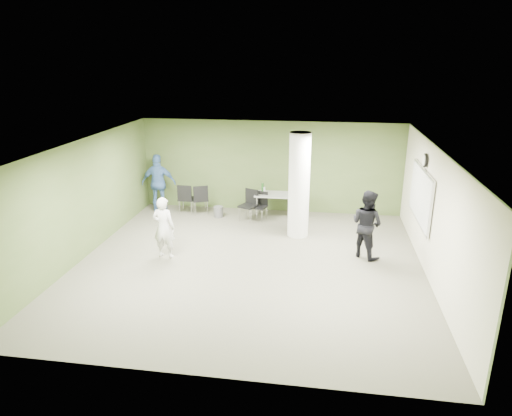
% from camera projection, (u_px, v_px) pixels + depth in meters
% --- Properties ---
extents(floor, '(8.00, 8.00, 0.00)m').
position_uv_depth(floor, '(249.00, 264.00, 10.70)').
color(floor, '#595746').
rests_on(floor, ground).
extents(ceiling, '(8.00, 8.00, 0.00)m').
position_uv_depth(ceiling, '(249.00, 146.00, 9.80)').
color(ceiling, white).
rests_on(ceiling, wall_back).
extents(wall_back, '(8.00, 2.80, 0.02)m').
position_uv_depth(wall_back, '(270.00, 167.00, 14.00)').
color(wall_back, '#45592A').
rests_on(wall_back, floor).
extents(wall_left, '(0.02, 8.00, 2.80)m').
position_uv_depth(wall_left, '(83.00, 199.00, 10.82)').
color(wall_left, '#45592A').
rests_on(wall_left, floor).
extents(wall_right_cream, '(0.02, 8.00, 2.80)m').
position_uv_depth(wall_right_cream, '(435.00, 216.00, 9.68)').
color(wall_right_cream, beige).
rests_on(wall_right_cream, floor).
extents(column, '(0.56, 0.56, 2.80)m').
position_uv_depth(column, '(299.00, 185.00, 11.98)').
color(column, silver).
rests_on(column, floor).
extents(whiteboard, '(0.05, 2.30, 1.30)m').
position_uv_depth(whiteboard, '(421.00, 195.00, 10.78)').
color(whiteboard, silver).
rests_on(whiteboard, wall_right_cream).
extents(wall_clock, '(0.06, 0.32, 0.32)m').
position_uv_depth(wall_clock, '(425.00, 160.00, 10.51)').
color(wall_clock, black).
rests_on(wall_clock, wall_right_cream).
extents(folding_table, '(1.56, 0.69, 0.99)m').
position_uv_depth(folding_table, '(281.00, 196.00, 13.53)').
color(folding_table, gray).
rests_on(folding_table, floor).
extents(wastebasket, '(0.28, 0.28, 0.33)m').
position_uv_depth(wastebasket, '(218.00, 212.00, 13.77)').
color(wastebasket, '#4C4C4C').
rests_on(wastebasket, floor).
extents(chair_back_left, '(0.47, 0.47, 0.93)m').
position_uv_depth(chair_back_left, '(186.00, 197.00, 13.94)').
color(chair_back_left, black).
rests_on(chair_back_left, floor).
extents(chair_back_right, '(0.61, 0.61, 0.93)m').
position_uv_depth(chair_back_right, '(200.00, 197.00, 13.89)').
color(chair_back_right, black).
rests_on(chair_back_right, floor).
extents(chair_table_left, '(0.60, 0.60, 0.91)m').
position_uv_depth(chair_table_left, '(250.00, 202.00, 13.42)').
color(chair_table_left, black).
rests_on(chair_table_left, floor).
extents(chair_table_right, '(0.51, 0.51, 0.83)m').
position_uv_depth(chair_table_right, '(260.00, 204.00, 13.48)').
color(chair_table_right, black).
rests_on(chair_table_right, floor).
extents(woman_white, '(0.58, 0.41, 1.51)m').
position_uv_depth(woman_white, '(164.00, 228.00, 10.84)').
color(woman_white, silver).
rests_on(woman_white, floor).
extents(man_black, '(1.02, 1.01, 1.66)m').
position_uv_depth(man_black, '(367.00, 224.00, 10.85)').
color(man_black, black).
rests_on(man_black, floor).
extents(man_blue, '(1.10, 0.56, 1.80)m').
position_uv_depth(man_blue, '(159.00, 183.00, 14.08)').
color(man_blue, '#3F649C').
rests_on(man_blue, floor).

